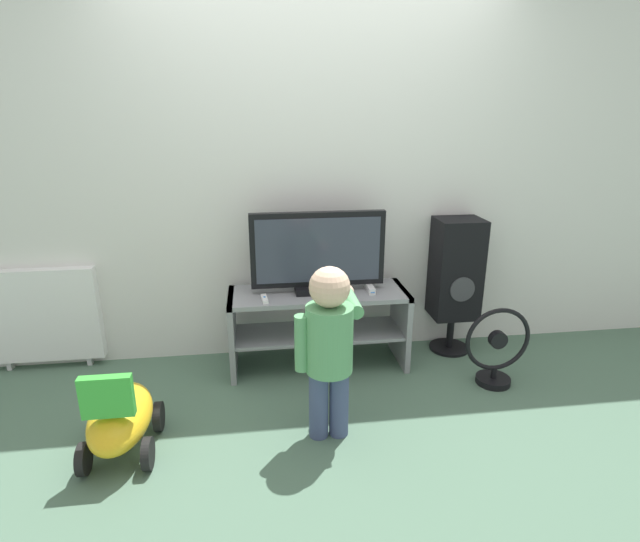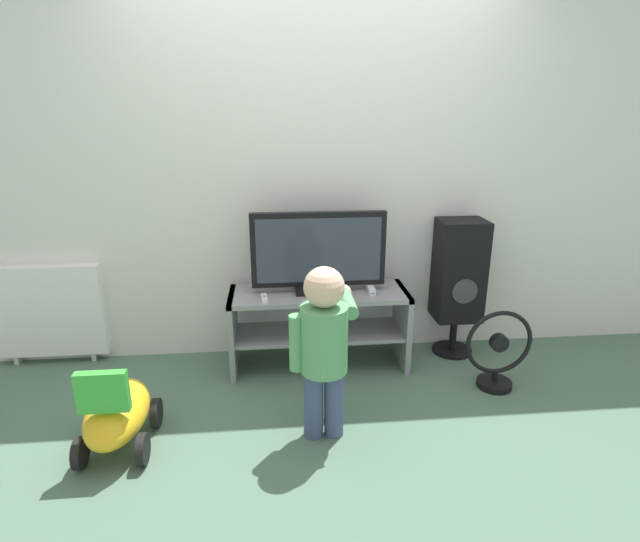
# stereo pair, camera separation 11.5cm
# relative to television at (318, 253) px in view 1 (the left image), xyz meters

# --- Properties ---
(ground_plane) EXTENTS (16.00, 16.00, 0.00)m
(ground_plane) POSITION_rel_television_xyz_m (0.00, -0.22, -0.79)
(ground_plane) COLOR #4C6B56
(wall_back) EXTENTS (10.00, 0.06, 2.60)m
(wall_back) POSITION_rel_television_xyz_m (0.00, 0.27, 0.51)
(wall_back) COLOR silver
(wall_back) RESTS_ON ground_plane
(tv_stand) EXTENTS (1.18, 0.41, 0.53)m
(tv_stand) POSITION_rel_television_xyz_m (0.00, -0.02, -0.44)
(tv_stand) COLOR gray
(tv_stand) RESTS_ON ground_plane
(television) EXTENTS (0.87, 0.20, 0.53)m
(television) POSITION_rel_television_xyz_m (0.00, 0.00, 0.00)
(television) COLOR black
(television) RESTS_ON tv_stand
(game_console) EXTENTS (0.04, 0.20, 0.04)m
(game_console) POSITION_rel_television_xyz_m (0.34, -0.03, -0.24)
(game_console) COLOR white
(game_console) RESTS_ON tv_stand
(remote_primary) EXTENTS (0.05, 0.13, 0.03)m
(remote_primary) POSITION_rel_television_xyz_m (-0.35, -0.13, -0.25)
(remote_primary) COLOR white
(remote_primary) RESTS_ON tv_stand
(child) EXTENTS (0.36, 0.53, 0.95)m
(child) POSITION_rel_television_xyz_m (-0.04, -0.78, -0.23)
(child) COLOR #3F4C72
(child) RESTS_ON ground_plane
(speaker_tower) EXTENTS (0.31, 0.28, 0.97)m
(speaker_tower) POSITION_rel_television_xyz_m (0.98, 0.08, -0.20)
(speaker_tower) COLOR black
(speaker_tower) RESTS_ON ground_plane
(floor_fan) EXTENTS (0.42, 0.22, 0.52)m
(floor_fan) POSITION_rel_television_xyz_m (1.08, -0.41, -0.56)
(floor_fan) COLOR black
(floor_fan) RESTS_ON ground_plane
(ride_on_toy) EXTENTS (0.34, 0.56, 0.52)m
(ride_on_toy) POSITION_rel_television_xyz_m (-1.11, -0.79, -0.60)
(ride_on_toy) COLOR gold
(ride_on_toy) RESTS_ON ground_plane
(radiator) EXTENTS (0.74, 0.08, 0.70)m
(radiator) POSITION_rel_television_xyz_m (-1.82, 0.20, -0.42)
(radiator) COLOR white
(radiator) RESTS_ON ground_plane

